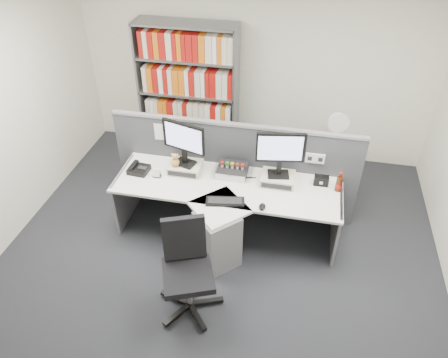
% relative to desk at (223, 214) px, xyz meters
% --- Properties ---
extents(ground, '(5.50, 5.50, 0.00)m').
position_rel_desk_xyz_m(ground, '(0.00, -0.60, -0.46)').
color(ground, '#2B2D33').
rests_on(ground, ground).
extents(room_shell, '(5.04, 5.54, 2.72)m').
position_rel_desk_xyz_m(room_shell, '(0.00, -0.60, 1.33)').
color(room_shell, white).
rests_on(room_shell, ground).
extents(partition, '(3.00, 0.08, 1.27)m').
position_rel_desk_xyz_m(partition, '(0.00, 0.65, 0.19)').
color(partition, '#404248').
rests_on(partition, ground).
extents(desk, '(2.60, 1.20, 0.72)m').
position_rel_desk_xyz_m(desk, '(0.00, 0.00, 0.00)').
color(desk, white).
rests_on(desk, ground).
extents(monitor_riser_left, '(0.38, 0.31, 0.10)m').
position_rel_desk_xyz_m(monitor_riser_left, '(-0.54, 0.38, 0.31)').
color(monitor_riser_left, beige).
rests_on(monitor_riser_left, desk).
extents(monitor_riser_right, '(0.38, 0.31, 0.10)m').
position_rel_desk_xyz_m(monitor_riser_right, '(0.56, 0.38, 0.31)').
color(monitor_riser_right, beige).
rests_on(monitor_riser_right, desk).
extents(monitor_left, '(0.52, 0.23, 0.54)m').
position_rel_desk_xyz_m(monitor_left, '(-0.54, 0.38, 0.69)').
color(monitor_left, black).
rests_on(monitor_left, monitor_riser_left).
extents(monitor_right, '(0.54, 0.21, 0.55)m').
position_rel_desk_xyz_m(monitor_right, '(0.56, 0.38, 0.69)').
color(monitor_right, black).
rests_on(monitor_right, monitor_riser_right).
extents(desktop_pc, '(0.35, 0.31, 0.09)m').
position_rel_desk_xyz_m(desktop_pc, '(0.02, 0.44, 0.31)').
color(desktop_pc, black).
rests_on(desktop_pc, desk).
extents(figurines, '(0.29, 0.05, 0.09)m').
position_rel_desk_xyz_m(figurines, '(0.02, 0.42, 0.41)').
color(figurines, beige).
rests_on(figurines, desktop_pc).
extents(keyboard, '(0.44, 0.22, 0.03)m').
position_rel_desk_xyz_m(keyboard, '(0.04, -0.09, 0.28)').
color(keyboard, black).
rests_on(keyboard, desk).
extents(mouse, '(0.07, 0.11, 0.04)m').
position_rel_desk_xyz_m(mouse, '(0.45, -0.11, 0.28)').
color(mouse, black).
rests_on(mouse, desk).
extents(desk_phone, '(0.25, 0.23, 0.10)m').
position_rel_desk_xyz_m(desk_phone, '(-1.08, 0.25, 0.30)').
color(desk_phone, black).
rests_on(desk_phone, desk).
extents(desk_calendar, '(0.09, 0.07, 0.11)m').
position_rel_desk_xyz_m(desk_calendar, '(-0.83, 0.20, 0.31)').
color(desk_calendar, black).
rests_on(desk_calendar, desk).
extents(plush_toy, '(0.10, 0.10, 0.17)m').
position_rel_desk_xyz_m(plush_toy, '(-0.64, 0.32, 0.44)').
color(plush_toy, gold).
rests_on(plush_toy, monitor_riser_left).
extents(speaker, '(0.17, 0.09, 0.11)m').
position_rel_desk_xyz_m(speaker, '(1.05, 0.45, 0.32)').
color(speaker, black).
rests_on(speaker, desk).
extents(cola_bottle, '(0.08, 0.08, 0.25)m').
position_rel_desk_xyz_m(cola_bottle, '(1.24, 0.37, 0.36)').
color(cola_bottle, '#3F190A').
rests_on(cola_bottle, desk).
extents(shelving_unit, '(1.41, 0.40, 2.00)m').
position_rel_desk_xyz_m(shelving_unit, '(-0.90, 1.85, 0.52)').
color(shelving_unit, slate).
rests_on(shelving_unit, ground).
extents(filing_cabinet, '(0.45, 0.61, 0.70)m').
position_rel_desk_xyz_m(filing_cabinet, '(1.20, 1.40, -0.11)').
color(filing_cabinet, slate).
rests_on(filing_cabinet, ground).
extents(desk_fan, '(0.27, 0.16, 0.46)m').
position_rel_desk_xyz_m(desk_fan, '(1.20, 1.40, 0.53)').
color(desk_fan, white).
rests_on(desk_fan, filing_cabinet).
extents(office_chair, '(0.67, 0.66, 1.01)m').
position_rel_desk_xyz_m(office_chair, '(-0.17, -0.90, 0.08)').
color(office_chair, silver).
rests_on(office_chair, ground).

